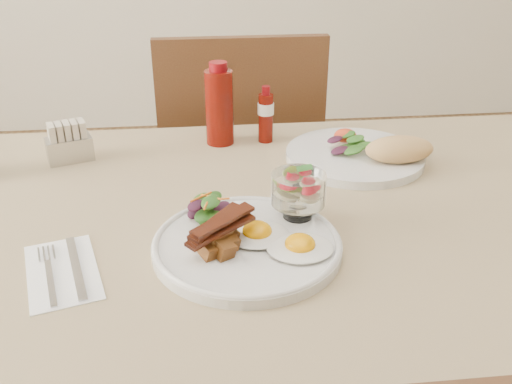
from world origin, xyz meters
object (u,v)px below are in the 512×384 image
object	(u,v)px
ketchup_bottle	(219,106)
hot_sauce_bottle	(266,115)
main_plate	(247,246)
second_plate	(365,153)
fruit_cup	(299,189)
chair_far	(239,173)
sugar_caddy	(69,144)
table	(270,264)

from	to	relation	value
ketchup_bottle	hot_sauce_bottle	world-z (taller)	ketchup_bottle
ketchup_bottle	main_plate	bearing A→B (deg)	-87.76
second_plate	fruit_cup	bearing A→B (deg)	-127.27
chair_far	hot_sauce_bottle	size ratio (longest dim) A/B	7.64
chair_far	hot_sauce_bottle	bearing A→B (deg)	-84.30
ketchup_bottle	sugar_caddy	distance (m)	0.31
chair_far	fruit_cup	world-z (taller)	chair_far
second_plate	sugar_caddy	xyz separation A→B (m)	(-0.58, 0.07, 0.02)
table	fruit_cup	world-z (taller)	fruit_cup
main_plate	hot_sauce_bottle	xyz separation A→B (m)	(0.08, 0.43, 0.05)
fruit_cup	sugar_caddy	size ratio (longest dim) A/B	0.89
table	hot_sauce_bottle	bearing A→B (deg)	84.42
second_plate	ketchup_bottle	world-z (taller)	ketchup_bottle
ketchup_bottle	hot_sauce_bottle	distance (m)	0.10
main_plate	fruit_cup	bearing A→B (deg)	37.27
hot_sauce_bottle	sugar_caddy	bearing A→B (deg)	-171.59
main_plate	chair_far	bearing A→B (deg)	86.38
chair_far	sugar_caddy	xyz separation A→B (m)	(-0.37, -0.39, 0.26)
table	ketchup_bottle	world-z (taller)	ketchup_bottle
second_plate	ketchup_bottle	xyz separation A→B (m)	(-0.28, 0.13, 0.06)
ketchup_bottle	sugar_caddy	world-z (taller)	ketchup_bottle
table	second_plate	bearing A→B (deg)	43.82
table	sugar_caddy	distance (m)	0.47
table	ketchup_bottle	bearing A→B (deg)	100.81
fruit_cup	second_plate	xyz separation A→B (m)	(0.18, 0.23, -0.05)
hot_sauce_bottle	sugar_caddy	distance (m)	0.40
chair_far	fruit_cup	bearing A→B (deg)	-86.72
chair_far	fruit_cup	size ratio (longest dim) A/B	10.73
second_plate	table	bearing A→B (deg)	-136.18
fruit_cup	sugar_caddy	bearing A→B (deg)	143.44
chair_far	ketchup_bottle	distance (m)	0.45
chair_far	main_plate	bearing A→B (deg)	-93.62
second_plate	sugar_caddy	world-z (taller)	sugar_caddy
fruit_cup	table	bearing A→B (deg)	148.41
sugar_caddy	fruit_cup	bearing A→B (deg)	-56.03
main_plate	hot_sauce_bottle	bearing A→B (deg)	79.30
sugar_caddy	chair_far	bearing A→B (deg)	27.18
fruit_cup	sugar_caddy	distance (m)	0.51
second_plate	ketchup_bottle	bearing A→B (deg)	154.77
fruit_cup	hot_sauce_bottle	xyz separation A→B (m)	(-0.01, 0.36, -0.00)
chair_far	second_plate	bearing A→B (deg)	-64.89
main_plate	second_plate	bearing A→B (deg)	48.50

